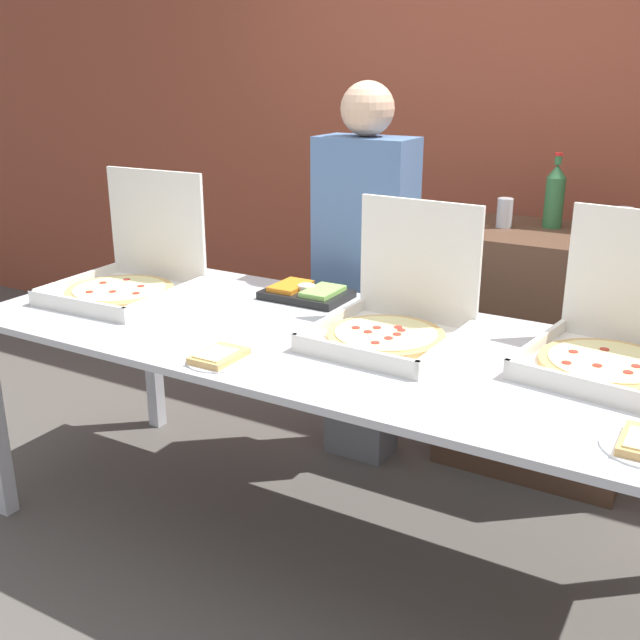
# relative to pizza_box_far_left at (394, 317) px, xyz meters

# --- Properties ---
(ground_plane) EXTENTS (16.00, 16.00, 0.00)m
(ground_plane) POSITION_rel_pizza_box_far_left_xyz_m (-0.24, -0.08, -0.91)
(ground_plane) COLOR #514C47
(brick_wall_behind) EXTENTS (10.00, 0.06, 2.80)m
(brick_wall_behind) POSITION_rel_pizza_box_far_left_xyz_m (-0.24, 1.62, 0.49)
(brick_wall_behind) COLOR brown
(brick_wall_behind) RESTS_ON ground_plane
(buffet_table) EXTENTS (2.47, 0.98, 0.83)m
(buffet_table) POSITION_rel_pizza_box_far_left_xyz_m (-0.24, -0.08, -0.16)
(buffet_table) COLOR silver
(buffet_table) RESTS_ON ground_plane
(pizza_box_far_left) EXTENTS (0.46, 0.47, 0.44)m
(pizza_box_far_left) POSITION_rel_pizza_box_far_left_xyz_m (0.00, 0.00, 0.00)
(pizza_box_far_left) COLOR silver
(pizza_box_far_left) RESTS_ON buffet_table
(pizza_box_far_right) EXTENTS (0.49, 0.50, 0.46)m
(pizza_box_far_right) POSITION_rel_pizza_box_far_left_xyz_m (-1.11, -0.05, 0.00)
(pizza_box_far_right) COLOR silver
(pizza_box_far_right) RESTS_ON buffet_table
(pizza_box_near_left) EXTENTS (0.51, 0.52, 0.45)m
(pizza_box_near_left) POSITION_rel_pizza_box_far_left_xyz_m (0.67, 0.11, 0.00)
(pizza_box_near_left) COLOR silver
(pizza_box_near_left) RESTS_ON buffet_table
(paper_plate_front_right) EXTENTS (0.20, 0.20, 0.03)m
(paper_plate_front_right) POSITION_rel_pizza_box_far_left_xyz_m (-0.38, -0.44, -0.07)
(paper_plate_front_right) COLOR white
(paper_plate_front_right) RESTS_ON buffet_table
(veggie_tray) EXTENTS (0.32, 0.22, 0.05)m
(veggie_tray) POSITION_rel_pizza_box_far_left_xyz_m (-0.48, 0.25, -0.06)
(veggie_tray) COLOR black
(veggie_tray) RESTS_ON buffet_table
(sideboard_podium) EXTENTS (0.78, 0.59, 1.03)m
(sideboard_podium) POSITION_rel_pizza_box_far_left_xyz_m (0.28, 0.99, -0.39)
(sideboard_podium) COLOR #4C3323
(sideboard_podium) RESTS_ON ground_plane
(soda_bottle) EXTENTS (0.08, 0.08, 0.31)m
(soda_bottle) POSITION_rel_pizza_box_far_left_xyz_m (0.23, 1.09, 0.26)
(soda_bottle) COLOR #2D6638
(soda_bottle) RESTS_ON sideboard_podium
(soda_can_silver) EXTENTS (0.07, 0.07, 0.12)m
(soda_can_silver) POSITION_rel_pizza_box_far_left_xyz_m (0.05, 0.99, 0.19)
(soda_can_silver) COLOR silver
(soda_can_silver) RESTS_ON sideboard_podium
(soda_can_colored) EXTENTS (0.07, 0.07, 0.12)m
(soda_can_colored) POSITION_rel_pizza_box_far_left_xyz_m (0.52, 1.02, 0.19)
(soda_can_colored) COLOR gold
(soda_can_colored) RESTS_ON sideboard_podium
(person_guest_cap) EXTENTS (0.40, 0.22, 1.63)m
(person_guest_cap) POSITION_rel_pizza_box_far_left_xyz_m (-0.43, 0.64, -0.05)
(person_guest_cap) COLOR slate
(person_guest_cap) RESTS_ON ground_plane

